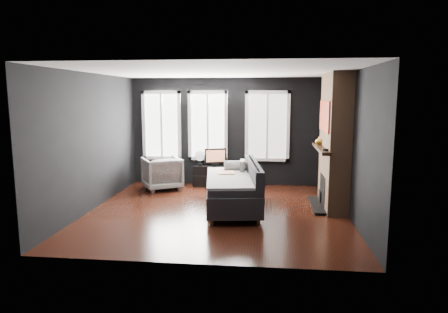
# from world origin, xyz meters

# --- Properties ---
(floor) EXTENTS (5.00, 5.00, 0.00)m
(floor) POSITION_xyz_m (0.00, 0.00, 0.00)
(floor) COLOR black
(floor) RESTS_ON ground
(ceiling) EXTENTS (5.00, 5.00, 0.00)m
(ceiling) POSITION_xyz_m (0.00, 0.00, 2.70)
(ceiling) COLOR white
(ceiling) RESTS_ON ground
(wall_back) EXTENTS (5.00, 0.02, 2.70)m
(wall_back) POSITION_xyz_m (0.00, 2.50, 1.35)
(wall_back) COLOR black
(wall_back) RESTS_ON ground
(wall_left) EXTENTS (0.02, 5.00, 2.70)m
(wall_left) POSITION_xyz_m (-2.50, 0.00, 1.35)
(wall_left) COLOR black
(wall_left) RESTS_ON ground
(wall_right) EXTENTS (0.02, 5.00, 2.70)m
(wall_right) POSITION_xyz_m (2.50, 0.00, 1.35)
(wall_right) COLOR black
(wall_right) RESTS_ON ground
(windows) EXTENTS (4.00, 0.16, 1.76)m
(windows) POSITION_xyz_m (-0.45, 2.46, 2.38)
(windows) COLOR white
(windows) RESTS_ON wall_back
(fireplace) EXTENTS (0.70, 1.62, 2.70)m
(fireplace) POSITION_xyz_m (2.30, 0.60, 1.35)
(fireplace) COLOR #93724C
(fireplace) RESTS_ON floor
(sofa) EXTENTS (1.41, 2.36, 0.96)m
(sofa) POSITION_xyz_m (0.28, 0.20, 0.48)
(sofa) COLOR black
(sofa) RESTS_ON floor
(stripe_pillow) EXTENTS (0.10, 0.40, 0.40)m
(stripe_pillow) POSITION_xyz_m (0.43, 0.87, 0.69)
(stripe_pillow) COLOR gray
(stripe_pillow) RESTS_ON sofa
(armchair) EXTENTS (1.12, 1.11, 0.87)m
(armchair) POSITION_xyz_m (-1.58, 1.74, 0.43)
(armchair) COLOR silver
(armchair) RESTS_ON floor
(media_console) EXTENTS (1.54, 0.52, 0.52)m
(media_console) POSITION_xyz_m (-0.11, 2.24, 0.26)
(media_console) COLOR black
(media_console) RESTS_ON floor
(monitor) EXTENTS (0.56, 0.27, 0.49)m
(monitor) POSITION_xyz_m (-0.33, 2.23, 0.77)
(monitor) COLOR black
(monitor) RESTS_ON media_console
(desk_fan) EXTENTS (0.33, 0.33, 0.38)m
(desk_fan) POSITION_xyz_m (-0.73, 2.29, 0.71)
(desk_fan) COLOR #989898
(desk_fan) RESTS_ON media_console
(mug) EXTENTS (0.14, 0.12, 0.13)m
(mug) POSITION_xyz_m (0.35, 2.17, 0.59)
(mug) COLOR red
(mug) RESTS_ON media_console
(book) EXTENTS (0.17, 0.07, 0.24)m
(book) POSITION_xyz_m (0.46, 2.25, 0.64)
(book) COLOR #ACA18A
(book) RESTS_ON media_console
(storage_box) EXTENTS (0.22, 0.15, 0.11)m
(storage_box) POSITION_xyz_m (0.08, 2.16, 0.58)
(storage_box) COLOR #2A6C37
(storage_box) RESTS_ON media_console
(mantel_vase) EXTENTS (0.18, 0.19, 0.16)m
(mantel_vase) POSITION_xyz_m (2.05, 1.05, 1.31)
(mantel_vase) COLOR yellow
(mantel_vase) RESTS_ON fireplace
(mantel_clock) EXTENTS (0.14, 0.14, 0.04)m
(mantel_clock) POSITION_xyz_m (2.05, 0.05, 1.25)
(mantel_clock) COLOR black
(mantel_clock) RESTS_ON fireplace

